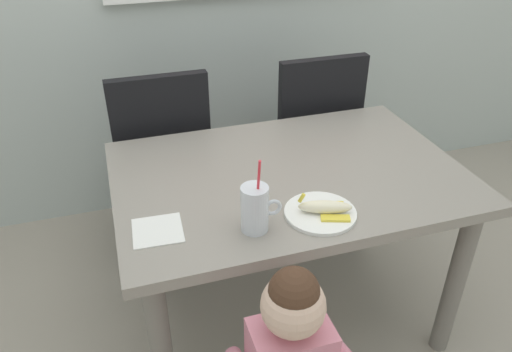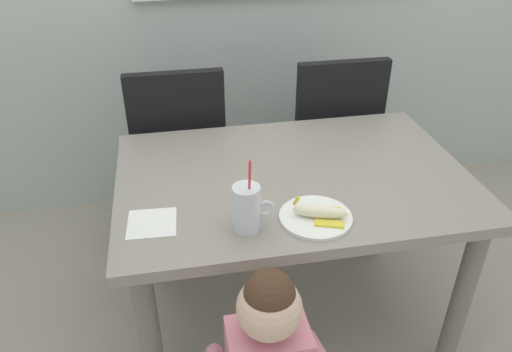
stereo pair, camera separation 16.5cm
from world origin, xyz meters
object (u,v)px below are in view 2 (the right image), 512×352
at_px(snack_plate, 316,217).
at_px(peeled_banana, 321,212).
at_px(milk_cup, 247,211).
at_px(dining_chair_right, 330,135).
at_px(dining_table, 292,199).
at_px(paper_napkin, 152,223).
at_px(dining_chair_left, 179,149).

height_order(snack_plate, peeled_banana, peeled_banana).
distance_m(milk_cup, peeled_banana, 0.23).
xyz_separation_m(dining_chair_right, snack_plate, (-0.36, -0.91, 0.20)).
xyz_separation_m(dining_table, paper_napkin, (-0.50, -0.21, 0.11)).
xyz_separation_m(dining_table, peeled_banana, (0.01, -0.29, 0.14)).
bearing_deg(paper_napkin, dining_chair_left, 82.10).
height_order(dining_table, milk_cup, milk_cup).
bearing_deg(dining_table, dining_chair_right, 60.44).
relative_size(dining_chair_right, peeled_banana, 5.48).
relative_size(dining_table, paper_napkin, 8.39).
bearing_deg(snack_plate, dining_chair_right, 68.52).
bearing_deg(dining_chair_left, dining_table, 121.67).
distance_m(dining_chair_left, paper_napkin, 0.87).
distance_m(dining_table, dining_chair_left, 0.75).
distance_m(milk_cup, paper_napkin, 0.30).
bearing_deg(dining_chair_right, snack_plate, 68.52).
height_order(dining_chair_right, snack_plate, dining_chair_right).
distance_m(dining_table, milk_cup, 0.40).
xyz_separation_m(dining_chair_right, peeled_banana, (-0.34, -0.92, 0.22)).
relative_size(dining_table, dining_chair_right, 1.31).
relative_size(peeled_banana, paper_napkin, 1.17).
height_order(dining_chair_right, paper_napkin, dining_chair_right).
distance_m(dining_chair_left, peeled_banana, 1.03).
bearing_deg(peeled_banana, dining_chair_left, 113.64).
xyz_separation_m(dining_table, snack_plate, (0.00, -0.28, 0.11)).
bearing_deg(snack_plate, milk_cup, -177.83).
bearing_deg(dining_table, paper_napkin, -157.79).
bearing_deg(dining_chair_right, paper_napkin, 44.11).
xyz_separation_m(snack_plate, peeled_banana, (0.01, -0.01, 0.03)).
xyz_separation_m(dining_chair_left, dining_chair_right, (0.75, -0.00, 0.00)).
relative_size(dining_chair_left, snack_plate, 4.17).
bearing_deg(milk_cup, dining_chair_left, 100.50).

